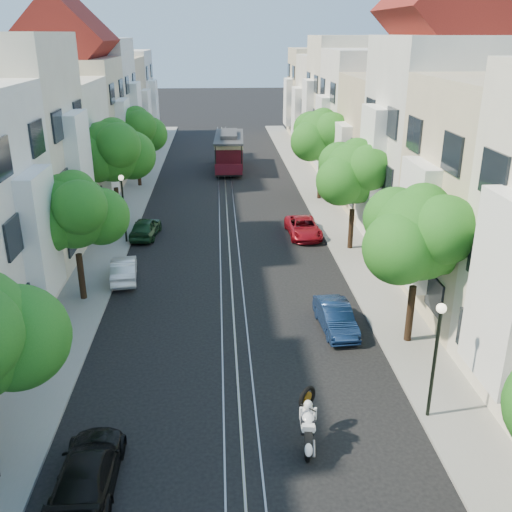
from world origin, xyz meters
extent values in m
plane|color=black|center=(0.00, 28.00, 0.00)|extent=(200.00, 200.00, 0.00)
cube|color=gray|center=(7.25, 28.00, 0.06)|extent=(2.50, 80.00, 0.12)
cube|color=gray|center=(-7.25, 28.00, 0.06)|extent=(2.50, 80.00, 0.12)
cube|color=gray|center=(-0.55, 28.00, 0.01)|extent=(0.06, 80.00, 0.02)
cube|color=gray|center=(0.00, 28.00, 0.01)|extent=(0.06, 80.00, 0.02)
cube|color=gray|center=(0.55, 28.00, 0.01)|extent=(0.06, 80.00, 0.02)
cube|color=tan|center=(0.00, 28.00, 0.00)|extent=(0.08, 80.00, 0.01)
cube|color=white|center=(8.20, 4.00, 4.62)|extent=(0.90, 3.04, 6.05)
cube|color=beige|center=(12.00, 12.00, 5.00)|extent=(7.00, 8.00, 10.00)
cube|color=white|center=(8.20, 12.00, 4.20)|extent=(0.90, 3.04, 5.50)
cube|color=silver|center=(12.00, 20.00, 6.00)|extent=(7.00, 8.00, 12.00)
cube|color=white|center=(8.20, 20.00, 5.04)|extent=(0.90, 3.04, 6.60)
cube|color=#C6B28C|center=(12.00, 28.00, 4.50)|extent=(7.00, 8.00, 9.00)
cube|color=white|center=(8.20, 28.00, 3.78)|extent=(0.90, 3.04, 4.95)
cube|color=white|center=(12.00, 36.00, 5.25)|extent=(7.00, 8.00, 10.50)
cube|color=white|center=(8.20, 36.00, 4.41)|extent=(0.90, 3.04, 5.78)
cube|color=beige|center=(12.00, 44.00, 5.75)|extent=(7.00, 8.00, 11.50)
cube|color=white|center=(8.20, 44.00, 4.83)|extent=(0.90, 3.04, 6.32)
cube|color=silver|center=(12.00, 52.00, 4.75)|extent=(7.00, 8.00, 9.50)
cube|color=white|center=(8.20, 52.00, 3.99)|extent=(0.90, 3.04, 5.23)
cube|color=beige|center=(12.00, 60.00, 5.00)|extent=(7.00, 8.00, 10.00)
cube|color=white|center=(8.20, 60.00, 4.20)|extent=(0.90, 3.04, 5.50)
cube|color=white|center=(-8.20, 12.00, 4.12)|extent=(0.90, 3.04, 5.39)
cube|color=beige|center=(-12.00, 20.00, 5.88)|extent=(7.00, 8.00, 11.76)
cube|color=white|center=(-8.20, 20.00, 4.94)|extent=(0.90, 3.04, 6.47)
cube|color=silver|center=(-12.00, 28.00, 4.41)|extent=(7.00, 8.00, 8.82)
cube|color=white|center=(-8.20, 28.00, 3.70)|extent=(0.90, 3.04, 4.85)
cube|color=beige|center=(-12.00, 36.00, 5.14)|extent=(7.00, 8.00, 10.29)
cube|color=white|center=(-8.20, 36.00, 4.32)|extent=(0.90, 3.04, 5.66)
cube|color=silver|center=(-12.00, 44.00, 5.63)|extent=(7.00, 8.00, 11.27)
cube|color=white|center=(-8.20, 44.00, 4.73)|extent=(0.90, 3.04, 6.20)
cube|color=#C6B28C|center=(-12.00, 52.00, 4.66)|extent=(7.00, 8.00, 9.31)
cube|color=white|center=(-8.20, 52.00, 3.91)|extent=(0.90, 3.04, 5.12)
cube|color=white|center=(-12.00, 60.00, 4.90)|extent=(7.00, 8.00, 9.80)
cube|color=white|center=(-8.20, 60.00, 4.12)|extent=(0.90, 3.04, 5.39)
cylinder|color=black|center=(7.20, 9.00, 1.34)|extent=(0.30, 0.30, 2.45)
sphere|color=#165214|center=(7.20, 9.00, 4.81)|extent=(3.64, 3.64, 3.64)
sphere|color=#165214|center=(8.30, 9.50, 4.41)|extent=(2.91, 2.91, 2.91)
sphere|color=#165214|center=(6.25, 8.30, 4.51)|extent=(2.84, 2.84, 2.84)
sphere|color=#165214|center=(7.30, 9.10, 5.71)|extent=(2.18, 2.18, 2.18)
cylinder|color=black|center=(7.20, 20.00, 1.31)|extent=(0.30, 0.30, 2.38)
sphere|color=#165214|center=(7.20, 20.00, 4.68)|extent=(3.54, 3.54, 3.54)
sphere|color=#165214|center=(8.30, 20.50, 4.28)|extent=(2.83, 2.83, 2.83)
sphere|color=#165214|center=(6.25, 19.30, 4.38)|extent=(2.76, 2.76, 2.76)
sphere|color=#165214|center=(7.30, 20.10, 5.58)|extent=(2.12, 2.12, 2.12)
cylinder|color=black|center=(7.20, 31.00, 1.38)|extent=(0.30, 0.30, 2.52)
sphere|color=#165214|center=(7.20, 31.00, 4.94)|extent=(3.74, 3.74, 3.74)
sphere|color=#165214|center=(8.30, 31.50, 4.54)|extent=(3.00, 3.00, 3.00)
sphere|color=#165214|center=(6.25, 30.30, 4.64)|extent=(2.92, 2.92, 2.92)
sphere|color=#165214|center=(7.30, 31.10, 5.84)|extent=(2.25, 2.25, 2.25)
sphere|color=#165214|center=(-6.10, 2.50, 4.41)|extent=(2.91, 2.91, 2.91)
cylinder|color=black|center=(-7.20, 14.00, 1.26)|extent=(0.30, 0.30, 2.27)
sphere|color=#165214|center=(-7.20, 14.00, 4.47)|extent=(3.38, 3.38, 3.38)
sphere|color=#165214|center=(-6.10, 14.50, 4.07)|extent=(2.70, 2.70, 2.70)
sphere|color=#165214|center=(-8.15, 13.30, 4.17)|extent=(2.64, 2.64, 2.64)
sphere|color=#165214|center=(-7.10, 14.10, 5.38)|extent=(2.03, 2.03, 2.03)
cylinder|color=black|center=(-7.20, 25.00, 1.43)|extent=(0.30, 0.30, 2.62)
sphere|color=#165214|center=(-7.20, 25.00, 5.14)|extent=(3.90, 3.90, 3.90)
sphere|color=#165214|center=(-6.10, 25.50, 4.74)|extent=(3.12, 3.12, 3.12)
sphere|color=#165214|center=(-8.15, 24.30, 4.84)|extent=(3.04, 3.04, 3.04)
sphere|color=#165214|center=(-7.10, 25.10, 6.04)|extent=(2.34, 2.34, 2.34)
cylinder|color=black|center=(-7.20, 36.00, 1.31)|extent=(0.30, 0.30, 2.38)
sphere|color=#165214|center=(-7.20, 36.00, 4.68)|extent=(3.54, 3.54, 3.54)
sphere|color=#165214|center=(-6.10, 36.50, 4.28)|extent=(2.83, 2.83, 2.83)
sphere|color=#165214|center=(-8.15, 35.30, 4.38)|extent=(2.76, 2.76, 2.76)
sphere|color=#165214|center=(-7.10, 36.10, 5.58)|extent=(2.12, 2.12, 2.12)
cylinder|color=black|center=(6.30, 4.00, 2.12)|extent=(0.12, 0.12, 4.00)
sphere|color=#FFF2CC|center=(6.30, 4.00, 4.12)|extent=(0.32, 0.32, 0.32)
cylinder|color=black|center=(-6.30, 22.00, 2.12)|extent=(0.12, 0.12, 4.00)
sphere|color=#FFF2CC|center=(-6.30, 22.00, 4.12)|extent=(0.32, 0.32, 0.32)
torus|color=black|center=(1.98, 2.38, 0.34)|extent=(0.26, 0.86, 0.84)
torus|color=black|center=(2.12, 3.61, 1.28)|extent=(0.67, 0.69, 0.82)
ellipsoid|color=silver|center=(2.04, 2.91, 0.99)|extent=(0.62, 1.19, 1.07)
ellipsoid|color=silver|center=(2.00, 2.60, 1.17)|extent=(0.48, 0.67, 0.60)
cube|color=black|center=(1.96, 2.18, 0.87)|extent=(0.30, 0.58, 0.47)
cube|color=silver|center=(2.00, 2.57, 1.10)|extent=(0.44, 0.65, 0.24)
sphere|color=black|center=(2.04, 2.93, 1.17)|extent=(0.30, 0.30, 0.30)
cube|color=black|center=(0.50, 41.92, 0.47)|extent=(2.72, 8.46, 0.31)
cube|color=#4E0D17|center=(0.50, 41.92, 1.73)|extent=(2.71, 5.32, 2.51)
cube|color=beige|center=(0.50, 41.92, 2.67)|extent=(2.76, 5.38, 0.63)
cube|color=#2D2D30|center=(0.50, 41.92, 3.09)|extent=(2.93, 8.47, 0.19)
cube|color=#2D2D30|center=(0.50, 41.92, 3.35)|extent=(1.64, 4.76, 0.37)
imported|color=#0B1B3A|center=(4.40, 10.30, 0.59)|extent=(1.50, 3.69, 1.19)
imported|color=maroon|center=(4.76, 22.59, 0.58)|extent=(2.10, 4.24, 1.16)
imported|color=black|center=(-4.40, 1.60, 0.59)|extent=(1.67, 4.06, 1.18)
imported|color=silver|center=(-5.60, 16.36, 0.59)|extent=(1.67, 3.71, 1.18)
imported|color=#15361D|center=(-5.24, 23.08, 0.63)|extent=(1.89, 3.86, 1.27)
camera|label=1|loc=(-0.51, -11.48, 12.11)|focal=40.00mm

